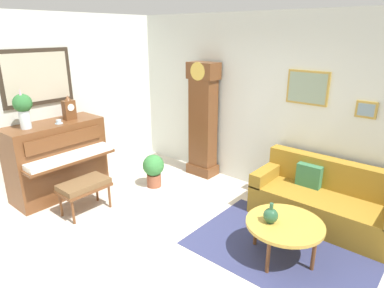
{
  "coord_description": "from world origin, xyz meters",
  "views": [
    {
      "loc": [
        2.54,
        -2.33,
        2.51
      ],
      "look_at": [
        -0.4,
        1.15,
        0.96
      ],
      "focal_mm": 31.13,
      "sensor_mm": 36.0,
      "label": 1
    }
  ],
  "objects": [
    {
      "name": "teacup",
      "position": [
        -2.13,
        0.08,
        1.21
      ],
      "size": [
        0.12,
        0.12,
        0.06
      ],
      "color": "#ADC6D6",
      "rests_on": "piano"
    },
    {
      "name": "piano",
      "position": [
        -2.23,
        0.04,
        0.6
      ],
      "size": [
        0.87,
        1.44,
        1.19
      ],
      "color": "brown",
      "rests_on": "ground_plane"
    },
    {
      "name": "wall_left",
      "position": [
        -2.6,
        0.0,
        1.41
      ],
      "size": [
        0.13,
        4.9,
        2.8
      ],
      "color": "silver",
      "rests_on": "ground_plane"
    },
    {
      "name": "couch",
      "position": [
        1.33,
        1.93,
        0.31
      ],
      "size": [
        1.9,
        0.8,
        0.84
      ],
      "color": "olive",
      "rests_on": "ground_plane"
    },
    {
      "name": "potted_plant",
      "position": [
        -1.28,
        1.19,
        0.32
      ],
      "size": [
        0.36,
        0.36,
        0.56
      ],
      "color": "#935138",
      "rests_on": "ground_plane"
    },
    {
      "name": "wall_back",
      "position": [
        0.02,
        2.4,
        1.4
      ],
      "size": [
        5.3,
        0.13,
        2.8
      ],
      "color": "silver",
      "rests_on": "ground_plane"
    },
    {
      "name": "ground_plane",
      "position": [
        0.0,
        0.0,
        -0.05
      ],
      "size": [
        6.4,
        6.0,
        0.1
      ],
      "primitive_type": "cube",
      "color": "beige"
    },
    {
      "name": "coffee_table",
      "position": [
        1.23,
        0.86,
        0.42
      ],
      "size": [
        0.88,
        0.88,
        0.45
      ],
      "color": "gold",
      "rests_on": "ground_plane"
    },
    {
      "name": "grandfather_clock",
      "position": [
        -0.99,
        2.15,
        0.96
      ],
      "size": [
        0.52,
        0.34,
        2.03
      ],
      "color": "brown",
      "rests_on": "ground_plane"
    },
    {
      "name": "piano_bench",
      "position": [
        -1.42,
        -0.03,
        0.41
      ],
      "size": [
        0.42,
        0.7,
        0.48
      ],
      "color": "brown",
      "rests_on": "ground_plane"
    },
    {
      "name": "mantel_clock",
      "position": [
        -2.23,
        0.33,
        1.36
      ],
      "size": [
        0.13,
        0.18,
        0.38
      ],
      "color": "brown",
      "rests_on": "piano"
    },
    {
      "name": "area_rug",
      "position": [
        1.17,
        1.0,
        0.0
      ],
      "size": [
        2.1,
        1.5,
        0.01
      ],
      "primitive_type": "cube",
      "color": "navy",
      "rests_on": "ground_plane"
    },
    {
      "name": "flower_vase",
      "position": [
        -2.23,
        -0.36,
        1.5
      ],
      "size": [
        0.26,
        0.26,
        0.58
      ],
      "color": "silver",
      "rests_on": "piano"
    },
    {
      "name": "green_jug",
      "position": [
        1.1,
        0.76,
        0.54
      ],
      "size": [
        0.17,
        0.17,
        0.24
      ],
      "color": "#234C33",
      "rests_on": "coffee_table"
    }
  ]
}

